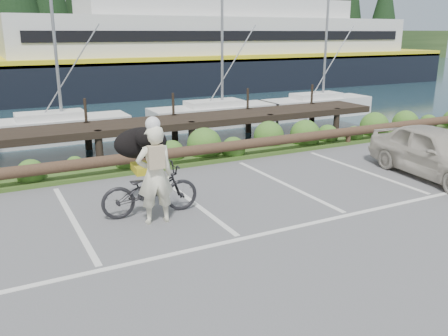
# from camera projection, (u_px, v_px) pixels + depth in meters

# --- Properties ---
(ground) EXTENTS (72.00, 72.00, 0.00)m
(ground) POSITION_uv_depth(u_px,v_px,m) (231.00, 231.00, 9.13)
(ground) COLOR #555558
(harbor_backdrop) EXTENTS (170.00, 160.00, 30.00)m
(harbor_backdrop) POSITION_uv_depth(u_px,v_px,m) (2.00, 56.00, 76.16)
(harbor_backdrop) COLOR #162C36
(harbor_backdrop) RESTS_ON ground
(vegetation_strip) EXTENTS (34.00, 1.60, 0.10)m
(vegetation_strip) POSITION_uv_depth(u_px,v_px,m) (144.00, 164.00, 13.63)
(vegetation_strip) COLOR #3D5B21
(vegetation_strip) RESTS_ON ground
(log_rail) EXTENTS (32.00, 0.30, 0.60)m
(log_rail) POSITION_uv_depth(u_px,v_px,m) (152.00, 172.00, 13.05)
(log_rail) COLOR #443021
(log_rail) RESTS_ON ground
(bicycle) EXTENTS (2.08, 0.88, 1.07)m
(bicycle) POSITION_uv_depth(u_px,v_px,m) (150.00, 190.00, 9.85)
(bicycle) COLOR black
(bicycle) RESTS_ON ground
(cyclist) EXTENTS (0.76, 0.54, 1.99)m
(cyclist) POSITION_uv_depth(u_px,v_px,m) (155.00, 175.00, 9.30)
(cyclist) COLOR white
(cyclist) RESTS_ON ground
(dog) EXTENTS (0.67, 1.22, 0.68)m
(dog) POSITION_uv_depth(u_px,v_px,m) (141.00, 143.00, 10.19)
(dog) COLOR black
(dog) RESTS_ON bicycle
(parked_car) EXTENTS (2.03, 4.13, 1.36)m
(parked_car) POSITION_uv_depth(u_px,v_px,m) (437.00, 152.00, 12.38)
(parked_car) COLOR #B7AFA1
(parked_car) RESTS_ON ground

